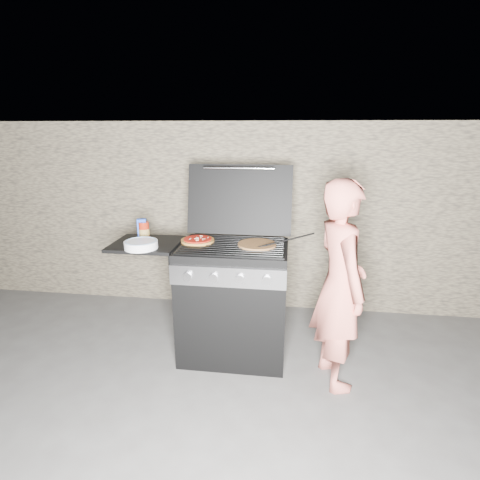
# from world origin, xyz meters

# --- Properties ---
(ground) EXTENTS (50.00, 50.00, 0.00)m
(ground) POSITION_xyz_m (0.00, 0.00, 0.00)
(ground) COLOR #464441
(stone_wall) EXTENTS (8.00, 0.35, 1.80)m
(stone_wall) POSITION_xyz_m (0.00, 1.05, 0.90)
(stone_wall) COLOR #7D6F54
(stone_wall) RESTS_ON ground
(gas_grill) EXTENTS (1.34, 0.79, 0.91)m
(gas_grill) POSITION_xyz_m (-0.25, 0.00, 0.46)
(gas_grill) COLOR black
(gas_grill) RESTS_ON ground
(pizza_topped) EXTENTS (0.29, 0.29, 0.03)m
(pizza_topped) POSITION_xyz_m (-0.28, 0.04, 0.93)
(pizza_topped) COLOR tan
(pizza_topped) RESTS_ON gas_grill
(pizza_plain) EXTENTS (0.34, 0.34, 0.02)m
(pizza_plain) POSITION_xyz_m (0.17, 0.01, 0.92)
(pizza_plain) COLOR #BF7E44
(pizza_plain) RESTS_ON gas_grill
(sauce_jar) EXTENTS (0.09, 0.09, 0.13)m
(sauce_jar) POSITION_xyz_m (-0.73, 0.13, 0.97)
(sauce_jar) COLOR #9A210E
(sauce_jar) RESTS_ON gas_grill
(blue_carton) EXTENTS (0.08, 0.06, 0.15)m
(blue_carton) POSITION_xyz_m (-0.75, 0.14, 0.98)
(blue_carton) COLOR blue
(blue_carton) RESTS_ON gas_grill
(plate_stack) EXTENTS (0.28, 0.28, 0.06)m
(plate_stack) POSITION_xyz_m (-0.65, -0.14, 0.93)
(plate_stack) COLOR white
(plate_stack) RESTS_ON gas_grill
(person) EXTENTS (0.48, 0.60, 1.44)m
(person) POSITION_xyz_m (0.75, -0.22, 0.72)
(person) COLOR #D66A5A
(person) RESTS_ON ground
(tongs) EXTENTS (0.44, 0.18, 0.09)m
(tongs) POSITION_xyz_m (0.37, 0.00, 0.96)
(tongs) COLOR black
(tongs) RESTS_ON gas_grill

